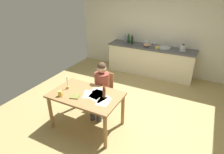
{
  "coord_description": "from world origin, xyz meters",
  "views": [
    {
      "loc": [
        1.54,
        -3.37,
        2.67
      ],
      "look_at": [
        -0.15,
        -0.09,
        0.85
      ],
      "focal_mm": 30.99,
      "sensor_mm": 36.0,
      "label": 1
    }
  ],
  "objects_px": {
    "mixing_bowl": "(147,45)",
    "stovetop_kettle": "(183,48)",
    "wine_glass_near_sink": "(155,42)",
    "wine_glass_back_right": "(145,41)",
    "chair_at_table": "(104,90)",
    "wine_glass_by_kettle": "(151,42)",
    "bottle_wine_red": "(132,40)",
    "bottle_oil": "(125,39)",
    "person_seated": "(101,86)",
    "teacup_on_counter": "(157,48)",
    "coffee_mug": "(60,93)",
    "wine_glass_back_left": "(148,41)",
    "sink_unit": "(164,48)",
    "bottle_vinegar": "(129,39)",
    "dining_table": "(86,99)",
    "candlestick": "(68,85)",
    "book_magazine": "(75,96)",
    "wine_bottle_on_table": "(104,93)",
    "bottle_sauce": "(132,41)"
  },
  "relations": [
    {
      "from": "bottle_wine_red",
      "to": "wine_glass_by_kettle",
      "type": "xyz_separation_m",
      "value": [
        0.61,
        0.1,
        -0.01
      ]
    },
    {
      "from": "book_magazine",
      "to": "wine_bottle_on_table",
      "type": "distance_m",
      "value": 0.55
    },
    {
      "from": "dining_table",
      "to": "bottle_sauce",
      "type": "xyz_separation_m",
      "value": [
        -0.27,
        3.01,
        0.36
      ]
    },
    {
      "from": "wine_glass_back_right",
      "to": "wine_glass_near_sink",
      "type": "bearing_deg",
      "value": 0.0
    },
    {
      "from": "candlestick",
      "to": "bottle_vinegar",
      "type": "relative_size",
      "value": 0.92
    },
    {
      "from": "candlestick",
      "to": "book_magazine",
      "type": "bearing_deg",
      "value": -30.91
    },
    {
      "from": "coffee_mug",
      "to": "wine_glass_back_left",
      "type": "distance_m",
      "value": 3.51
    },
    {
      "from": "mixing_bowl",
      "to": "wine_glass_by_kettle",
      "type": "height_order",
      "value": "wine_glass_by_kettle"
    },
    {
      "from": "chair_at_table",
      "to": "wine_glass_by_kettle",
      "type": "relative_size",
      "value": 5.74
    },
    {
      "from": "book_magazine",
      "to": "bottle_sauce",
      "type": "relative_size",
      "value": 0.67
    },
    {
      "from": "wine_glass_by_kettle",
      "to": "bottle_wine_red",
      "type": "bearing_deg",
      "value": -170.8
    },
    {
      "from": "mixing_bowl",
      "to": "chair_at_table",
      "type": "bearing_deg",
      "value": -95.16
    },
    {
      "from": "wine_glass_near_sink",
      "to": "wine_glass_back_right",
      "type": "distance_m",
      "value": 0.3
    },
    {
      "from": "mixing_bowl",
      "to": "stovetop_kettle",
      "type": "distance_m",
      "value": 1.05
    },
    {
      "from": "book_magazine",
      "to": "chair_at_table",
      "type": "bearing_deg",
      "value": 63.56
    },
    {
      "from": "wine_glass_back_right",
      "to": "chair_at_table",
      "type": "bearing_deg",
      "value": -92.15
    },
    {
      "from": "candlestick",
      "to": "teacup_on_counter",
      "type": "bearing_deg",
      "value": 70.65
    },
    {
      "from": "wine_glass_near_sink",
      "to": "wine_glass_back_right",
      "type": "relative_size",
      "value": 1.0
    },
    {
      "from": "dining_table",
      "to": "sink_unit",
      "type": "height_order",
      "value": "sink_unit"
    },
    {
      "from": "chair_at_table",
      "to": "wine_glass_near_sink",
      "type": "xyz_separation_m",
      "value": [
        0.39,
        2.51,
        0.51
      ]
    },
    {
      "from": "sink_unit",
      "to": "coffee_mug",
      "type": "bearing_deg",
      "value": -108.83
    },
    {
      "from": "wine_glass_near_sink",
      "to": "wine_glass_by_kettle",
      "type": "xyz_separation_m",
      "value": [
        -0.11,
        0.0,
        0.0
      ]
    },
    {
      "from": "person_seated",
      "to": "stovetop_kettle",
      "type": "height_order",
      "value": "person_seated"
    },
    {
      "from": "coffee_mug",
      "to": "mixing_bowl",
      "type": "relative_size",
      "value": 0.51
    },
    {
      "from": "sink_unit",
      "to": "bottle_vinegar",
      "type": "xyz_separation_m",
      "value": [
        -1.18,
        0.08,
        0.1
      ]
    },
    {
      "from": "mixing_bowl",
      "to": "stovetop_kettle",
      "type": "height_order",
      "value": "stovetop_kettle"
    },
    {
      "from": "wine_glass_back_left",
      "to": "wine_glass_back_right",
      "type": "xyz_separation_m",
      "value": [
        -0.08,
        0.0,
        0.0
      ]
    },
    {
      "from": "teacup_on_counter",
      "to": "mixing_bowl",
      "type": "bearing_deg",
      "value": 163.15
    },
    {
      "from": "bottle_oil",
      "to": "stovetop_kettle",
      "type": "relative_size",
      "value": 1.22
    },
    {
      "from": "book_magazine",
      "to": "stovetop_kettle",
      "type": "bearing_deg",
      "value": 49.28
    },
    {
      "from": "dining_table",
      "to": "bottle_wine_red",
      "type": "bearing_deg",
      "value": 95.78
    },
    {
      "from": "bottle_wine_red",
      "to": "wine_glass_near_sink",
      "type": "relative_size",
      "value": 1.85
    },
    {
      "from": "bottle_sauce",
      "to": "wine_glass_by_kettle",
      "type": "distance_m",
      "value": 0.59
    },
    {
      "from": "bottle_vinegar",
      "to": "wine_glass_back_right",
      "type": "height_order",
      "value": "bottle_vinegar"
    },
    {
      "from": "chair_at_table",
      "to": "mixing_bowl",
      "type": "xyz_separation_m",
      "value": [
        0.21,
        2.32,
        0.45
      ]
    },
    {
      "from": "person_seated",
      "to": "teacup_on_counter",
      "type": "relative_size",
      "value": 10.02
    },
    {
      "from": "book_magazine",
      "to": "wine_glass_by_kettle",
      "type": "xyz_separation_m",
      "value": [
        0.42,
        3.35,
        0.25
      ]
    },
    {
      "from": "bottle_sauce",
      "to": "book_magazine",
      "type": "bearing_deg",
      "value": -87.42
    },
    {
      "from": "bottle_sauce",
      "to": "chair_at_table",
      "type": "bearing_deg",
      "value": -83.21
    },
    {
      "from": "bottle_wine_red",
      "to": "wine_glass_by_kettle",
      "type": "bearing_deg",
      "value": 9.2
    },
    {
      "from": "book_magazine",
      "to": "wine_glass_by_kettle",
      "type": "height_order",
      "value": "wine_glass_by_kettle"
    },
    {
      "from": "book_magazine",
      "to": "bottle_oil",
      "type": "bearing_deg",
      "value": 80.38
    },
    {
      "from": "dining_table",
      "to": "wine_glass_by_kettle",
      "type": "relative_size",
      "value": 8.8
    },
    {
      "from": "dining_table",
      "to": "candlestick",
      "type": "bearing_deg",
      "value": 177.94
    },
    {
      "from": "book_magazine",
      "to": "bottle_vinegar",
      "type": "xyz_separation_m",
      "value": [
        -0.31,
        3.28,
        0.26
      ]
    },
    {
      "from": "bottle_oil",
      "to": "mixing_bowl",
      "type": "bearing_deg",
      "value": -10.37
    },
    {
      "from": "chair_at_table",
      "to": "candlestick",
      "type": "distance_m",
      "value": 0.85
    },
    {
      "from": "candlestick",
      "to": "wine_glass_by_kettle",
      "type": "xyz_separation_m",
      "value": [
        0.73,
        3.16,
        0.18
      ]
    },
    {
      "from": "wine_glass_near_sink",
      "to": "wine_glass_back_right",
      "type": "bearing_deg",
      "value": 180.0
    },
    {
      "from": "teacup_on_counter",
      "to": "dining_table",
      "type": "bearing_deg",
      "value": -101.09
    }
  ]
}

